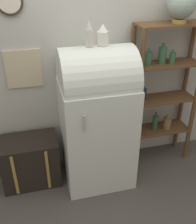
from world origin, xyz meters
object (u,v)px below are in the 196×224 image
suitcase_trunk (31,161)px  vase_left (89,35)px  refrigerator (97,116)px  globe (182,5)px  vase_center (103,35)px

suitcase_trunk → vase_left: vase_left is taller
refrigerator → vase_left: (-0.07, -0.00, 0.84)m
refrigerator → vase_left: bearing=-179.1°
suitcase_trunk → vase_left: 1.52m
suitcase_trunk → globe: (1.62, 0.04, 1.57)m
vase_center → globe: bearing=8.0°
suitcase_trunk → globe: 2.25m
vase_center → refrigerator: bearing=-167.7°
suitcase_trunk → globe: bearing=1.3°
refrigerator → suitcase_trunk: 0.91m
vase_left → vase_center: vase_left is taller
vase_left → vase_center: bearing=6.4°
refrigerator → globe: globe is taller
refrigerator → suitcase_trunk: refrigerator is taller
suitcase_trunk → vase_left: bearing=-8.0°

